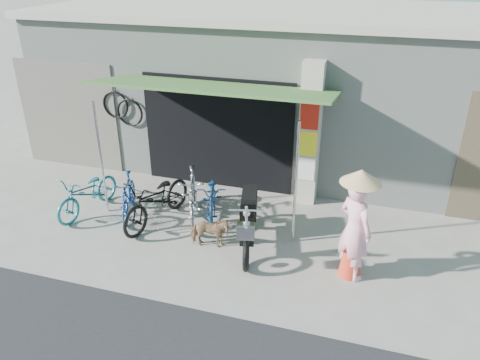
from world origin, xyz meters
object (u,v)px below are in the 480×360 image
(bike_blue, at_px, (128,196))
(moped, at_px, (248,219))
(street_dog, at_px, (210,232))
(bike_navy, at_px, (213,197))
(nun, at_px, (355,226))
(bike_silver, at_px, (193,196))
(bike_black, at_px, (157,200))
(bike_teal, at_px, (88,193))

(bike_blue, bearing_deg, moped, -26.87)
(moped, bearing_deg, street_dog, -167.97)
(bike_navy, relative_size, moped, 0.78)
(street_dog, bearing_deg, nun, -102.94)
(bike_silver, bearing_deg, bike_navy, 14.56)
(bike_black, height_order, bike_navy, bike_black)
(street_dog, bearing_deg, bike_teal, 69.48)
(bike_teal, bearing_deg, street_dog, -0.38)
(bike_blue, bearing_deg, street_dog, -37.36)
(street_dog, bearing_deg, bike_black, 56.63)
(bike_blue, height_order, street_dog, bike_blue)
(nun, bearing_deg, street_dog, 37.74)
(bike_teal, bearing_deg, bike_blue, 17.47)
(bike_teal, xyz_separation_m, bike_navy, (2.47, 0.62, -0.03))
(bike_blue, relative_size, bike_navy, 0.93)
(bike_navy, bearing_deg, moped, -57.15)
(bike_blue, bearing_deg, bike_teal, 167.86)
(bike_blue, bearing_deg, bike_silver, -9.04)
(bike_teal, relative_size, bike_silver, 0.99)
(bike_black, xyz_separation_m, nun, (3.79, -0.62, 0.44))
(bike_teal, relative_size, bike_blue, 1.16)
(bike_black, xyz_separation_m, bike_silver, (0.61, 0.33, 0.01))
(bike_teal, xyz_separation_m, bike_black, (1.53, 0.05, 0.06))
(moped, distance_m, nun, 1.96)
(bike_black, distance_m, nun, 3.86)
(bike_black, relative_size, bike_navy, 1.23)
(street_dog, bearing_deg, bike_silver, 26.99)
(bike_teal, height_order, bike_navy, bike_teal)
(bike_blue, distance_m, bike_navy, 1.70)
(bike_navy, xyz_separation_m, street_dog, (0.34, -1.09, -0.10))
(bike_black, xyz_separation_m, moped, (1.92, -0.22, 0.02))
(nun, bearing_deg, moped, 27.95)
(bike_teal, xyz_separation_m, bike_blue, (0.85, 0.12, -0.01))
(bike_blue, height_order, bike_silver, bike_silver)
(bike_black, bearing_deg, bike_silver, 41.84)
(bike_teal, relative_size, moped, 0.84)
(bike_teal, distance_m, moped, 3.45)
(bike_navy, bearing_deg, bike_silver, -163.08)
(moped, relative_size, nun, 1.03)
(bike_silver, height_order, street_dog, bike_silver)
(bike_teal, height_order, bike_silver, bike_silver)
(bike_silver, bearing_deg, nun, -37.15)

